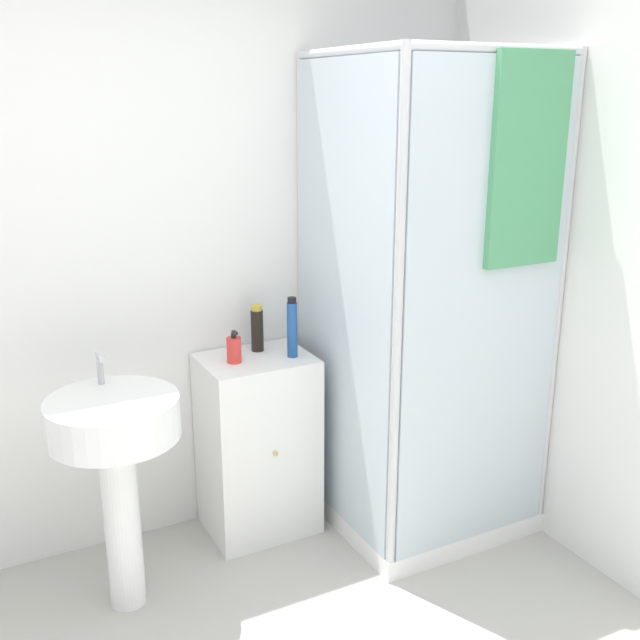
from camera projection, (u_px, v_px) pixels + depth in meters
name	position (u px, v px, depth m)	size (l,w,h in m)	color
wall_back	(106.00, 262.00, 3.02)	(6.40, 0.06, 2.50)	white
shower_enclosure	(422.00, 399.00, 3.29)	(0.83, 0.86, 2.07)	white
vanity_cabinet	(258.00, 444.00, 3.32)	(0.47, 0.39, 0.82)	white
sink	(116.00, 447.00, 2.73)	(0.48, 0.48, 0.99)	white
soap_dispenser	(234.00, 349.00, 3.13)	(0.06, 0.06, 0.14)	red
shampoo_bottle_tall_black	(257.00, 329.00, 3.26)	(0.05, 0.05, 0.21)	black
shampoo_bottle_blue	(292.00, 328.00, 3.18)	(0.04, 0.04, 0.26)	#1E4C93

